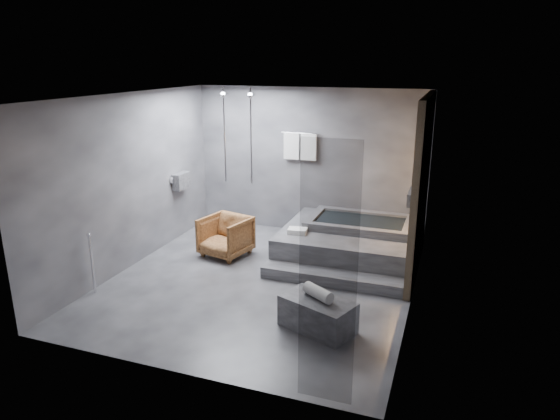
% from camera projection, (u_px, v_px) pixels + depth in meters
% --- Properties ---
extents(room, '(5.00, 5.04, 2.82)m').
position_uv_depth(room, '(291.00, 170.00, 7.31)').
color(room, '#2E2E30').
rests_on(room, ground).
extents(tub_deck, '(2.20, 2.00, 0.50)m').
position_uv_depth(tub_deck, '(348.00, 243.00, 8.62)').
color(tub_deck, '#333335').
rests_on(tub_deck, ground).
extents(tub_step, '(2.20, 0.36, 0.18)m').
position_uv_depth(tub_step, '(332.00, 278.00, 7.60)').
color(tub_step, '#333335').
rests_on(tub_step, ground).
extents(concrete_bench, '(1.04, 0.80, 0.41)m').
position_uv_depth(concrete_bench, '(318.00, 314.00, 6.29)').
color(concrete_bench, '#333335').
rests_on(concrete_bench, ground).
extents(driftwood_chair, '(0.90, 0.91, 0.70)m').
position_uv_depth(driftwood_chair, '(226.00, 236.00, 8.64)').
color(driftwood_chair, '#4B2912').
rests_on(driftwood_chair, ground).
extents(rolled_towel, '(0.44, 0.36, 0.15)m').
position_uv_depth(rolled_towel, '(318.00, 293.00, 6.24)').
color(rolled_towel, white).
rests_on(rolled_towel, concrete_bench).
extents(deck_towel, '(0.34, 0.27, 0.08)m').
position_uv_depth(deck_towel, '(297.00, 231.00, 8.32)').
color(deck_towel, white).
rests_on(deck_towel, tub_deck).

